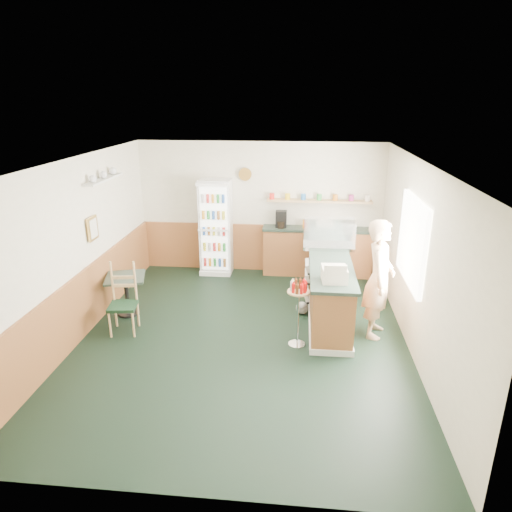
# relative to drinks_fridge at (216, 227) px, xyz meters

# --- Properties ---
(ground) EXTENTS (6.00, 6.00, 0.00)m
(ground) POSITION_rel_drinks_fridge_xyz_m (0.89, -2.74, -0.98)
(ground) COLOR black
(ground) RESTS_ON ground
(room_envelope) EXTENTS (5.04, 6.02, 2.72)m
(room_envelope) POSITION_rel_drinks_fridge_xyz_m (0.67, -2.01, 0.54)
(room_envelope) COLOR beige
(room_envelope) RESTS_ON ground
(service_counter) EXTENTS (0.68, 3.01, 1.01)m
(service_counter) POSITION_rel_drinks_fridge_xyz_m (2.24, -1.67, -0.52)
(service_counter) COLOR #A45E35
(service_counter) RESTS_ON ground
(back_counter) EXTENTS (2.24, 0.42, 1.69)m
(back_counter) POSITION_rel_drinks_fridge_xyz_m (2.08, 0.06, -0.44)
(back_counter) COLOR #A45E35
(back_counter) RESTS_ON ground
(drinks_fridge) EXTENTS (0.65, 0.54, 1.97)m
(drinks_fridge) POSITION_rel_drinks_fridge_xyz_m (0.00, 0.00, 0.00)
(drinks_fridge) COLOR white
(drinks_fridge) RESTS_ON ground
(display_case) EXTENTS (0.89, 0.47, 0.51)m
(display_case) POSITION_rel_drinks_fridge_xyz_m (2.24, -1.20, 0.28)
(display_case) COLOR silver
(display_case) RESTS_ON service_counter
(cash_register) EXTENTS (0.38, 0.39, 0.21)m
(cash_register) POSITION_rel_drinks_fridge_xyz_m (2.24, -2.74, 0.13)
(cash_register) COLOR beige
(cash_register) RESTS_ON service_counter
(shopkeeper) EXTENTS (0.57, 0.70, 1.85)m
(shopkeeper) POSITION_rel_drinks_fridge_xyz_m (2.94, -2.40, -0.06)
(shopkeeper) COLOR tan
(shopkeeper) RESTS_ON ground
(condiment_stand) EXTENTS (0.33, 0.33, 1.03)m
(condiment_stand) POSITION_rel_drinks_fridge_xyz_m (1.74, -2.87, -0.27)
(condiment_stand) COLOR silver
(condiment_stand) RESTS_ON ground
(newspaper_rack) EXTENTS (0.09, 0.43, 0.68)m
(newspaper_rack) POSITION_rel_drinks_fridge_xyz_m (1.89, -1.71, -0.41)
(newspaper_rack) COLOR black
(newspaper_rack) RESTS_ON ground
(cafe_table) EXTENTS (0.77, 0.77, 0.69)m
(cafe_table) POSITION_rel_drinks_fridge_xyz_m (-1.16, -2.12, -0.50)
(cafe_table) COLOR black
(cafe_table) RESTS_ON ground
(cafe_chair) EXTENTS (0.47, 0.47, 1.12)m
(cafe_chair) POSITION_rel_drinks_fridge_xyz_m (-0.98, -2.64, -0.40)
(cafe_chair) COLOR black
(cafe_chair) RESTS_ON ground
(dog_doorstop) EXTENTS (0.21, 0.27, 0.25)m
(dog_doorstop) POSITION_rel_drinks_fridge_xyz_m (1.81, -1.82, -0.86)
(dog_doorstop) COLOR gray
(dog_doorstop) RESTS_ON ground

